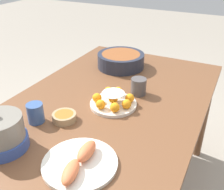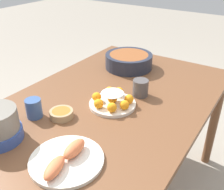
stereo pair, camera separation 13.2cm
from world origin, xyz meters
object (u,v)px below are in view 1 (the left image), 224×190
(dining_table, at_px, (111,113))
(warming_pot, at_px, (1,134))
(sauce_bowl, at_px, (64,117))
(serving_bowl, at_px, (121,60))
(seafood_platter, at_px, (80,162))
(cake_plate, at_px, (113,101))
(cup_near, at_px, (139,86))
(cup_far, at_px, (35,113))

(dining_table, distance_m, warming_pot, 0.59)
(sauce_bowl, bearing_deg, serving_bowl, 2.77)
(seafood_platter, bearing_deg, sauce_bowl, 46.16)
(dining_table, xyz_separation_m, cake_plate, (-0.06, -0.04, 0.12))
(dining_table, bearing_deg, cup_near, -44.98)
(dining_table, height_order, cup_far, cup_far)
(cake_plate, relative_size, seafood_platter, 0.85)
(cup_far, bearing_deg, dining_table, -31.13)
(sauce_bowl, distance_m, warming_pot, 0.28)
(warming_pot, bearing_deg, sauce_bowl, -21.09)
(cup_far, bearing_deg, warming_pot, -178.46)
(dining_table, distance_m, seafood_platter, 0.51)
(cake_plate, bearing_deg, cup_near, -21.23)
(serving_bowl, xyz_separation_m, cup_far, (-0.74, 0.07, -0.00))
(sauce_bowl, bearing_deg, cup_near, -28.54)
(cake_plate, distance_m, warming_pot, 0.54)
(cake_plate, height_order, cup_near, cup_near)
(dining_table, distance_m, cake_plate, 0.14)
(cup_far, bearing_deg, seafood_platter, -114.09)
(cake_plate, relative_size, serving_bowl, 0.77)
(cake_plate, distance_m, serving_bowl, 0.49)
(serving_bowl, xyz_separation_m, warming_pot, (-0.94, 0.07, 0.02))
(cake_plate, bearing_deg, dining_table, 37.16)
(cake_plate, bearing_deg, cup_far, 138.35)
(cup_near, bearing_deg, serving_bowl, 39.39)
(cake_plate, xyz_separation_m, sauce_bowl, (-0.21, 0.14, -0.01))
(serving_bowl, bearing_deg, cup_far, 174.36)
(sauce_bowl, bearing_deg, seafood_platter, -133.84)
(dining_table, xyz_separation_m, warming_pot, (-0.53, 0.20, 0.16))
(serving_bowl, distance_m, cup_near, 0.38)
(seafood_platter, bearing_deg, cup_near, 1.14)
(cup_near, bearing_deg, seafood_platter, -178.86)
(cup_near, distance_m, warming_pot, 0.71)
(seafood_platter, distance_m, cup_far, 0.36)
(sauce_bowl, height_order, cup_near, cup_near)
(sauce_bowl, bearing_deg, cake_plate, -33.67)
(cup_near, relative_size, warming_pot, 0.46)
(cake_plate, relative_size, cup_near, 2.59)
(dining_table, distance_m, serving_bowl, 0.45)
(sauce_bowl, distance_m, cup_far, 0.13)
(warming_pot, bearing_deg, seafood_platter, -81.14)
(serving_bowl, height_order, seafood_platter, serving_bowl)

